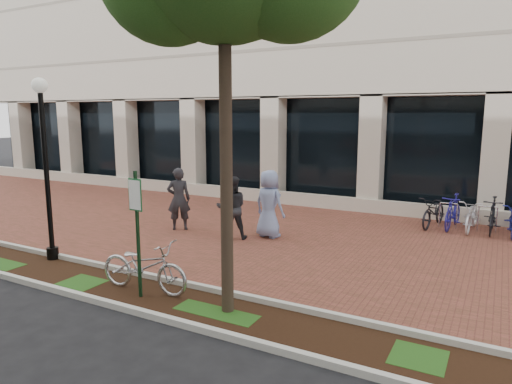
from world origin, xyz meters
The scene contains 12 objects.
ground centered at (0.00, 0.00, 0.00)m, with size 120.00×120.00×0.00m, color black.
brick_plaza centered at (0.00, 0.00, 0.01)m, with size 40.00×9.00×0.01m, color brown.
planting_strip centered at (0.00, -5.25, 0.01)m, with size 40.00×1.50×0.01m, color black.
curb_plaza_side centered at (0.00, -4.50, 0.06)m, with size 40.00×0.12×0.12m, color beige.
curb_street_side centered at (0.00, -6.00, 0.06)m, with size 40.00×0.12×0.12m, color beige.
parking_sign centered at (0.18, -5.38, 1.58)m, with size 0.34×0.07×2.50m.
lamppost centered at (-3.38, -4.60, 2.47)m, with size 0.36×0.36×4.38m.
locked_bicycle centered at (0.05, -5.10, 0.53)m, with size 0.71×2.03×1.07m, color silver.
pedestrian_left centered at (-2.43, -0.78, 0.97)m, with size 0.71×0.46×1.94m, color #26262A.
pedestrian_mid centered at (-0.46, -0.89, 0.91)m, with size 0.89×0.69×1.82m, color #242529.
pedestrian_right centered at (0.40, -0.22, 0.99)m, with size 0.96×0.63×1.97m, color #8293C2.
bike_rack_cluster centered at (6.10, 3.37, 0.51)m, with size 4.23×1.96×1.09m.
Camera 1 is at (6.21, -11.74, 3.55)m, focal length 32.00 mm.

